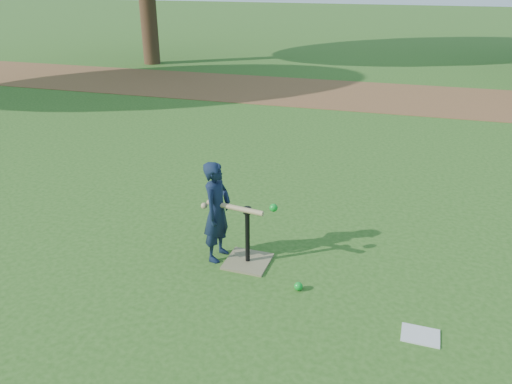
# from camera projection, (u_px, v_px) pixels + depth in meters

# --- Properties ---
(ground) EXTENTS (80.00, 80.00, 0.00)m
(ground) POSITION_uv_depth(u_px,v_px,m) (231.00, 252.00, 5.21)
(ground) COLOR #285116
(ground) RESTS_ON ground
(dirt_strip) EXTENTS (24.00, 3.00, 0.01)m
(dirt_strip) POSITION_uv_depth(u_px,v_px,m) (334.00, 93.00, 11.77)
(dirt_strip) COLOR brown
(dirt_strip) RESTS_ON ground
(child) EXTENTS (0.29, 0.41, 1.04)m
(child) POSITION_uv_depth(u_px,v_px,m) (217.00, 211.00, 4.92)
(child) COLOR black
(child) RESTS_ON ground
(wiffle_ball_ground) EXTENTS (0.08, 0.08, 0.08)m
(wiffle_ball_ground) POSITION_uv_depth(u_px,v_px,m) (298.00, 286.00, 4.59)
(wiffle_ball_ground) COLOR #0D9724
(wiffle_ball_ground) RESTS_ON ground
(clipboard) EXTENTS (0.31, 0.24, 0.01)m
(clipboard) POSITION_uv_depth(u_px,v_px,m) (420.00, 335.00, 4.02)
(clipboard) COLOR silver
(clipboard) RESTS_ON ground
(batting_tee) EXTENTS (0.45, 0.45, 0.61)m
(batting_tee) POSITION_uv_depth(u_px,v_px,m) (248.00, 253.00, 4.99)
(batting_tee) COLOR olive
(batting_tee) RESTS_ON ground
(swing_action) EXTENTS (0.73, 0.21, 0.08)m
(swing_action) POSITION_uv_depth(u_px,v_px,m) (240.00, 208.00, 4.80)
(swing_action) COLOR tan
(swing_action) RESTS_ON ground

